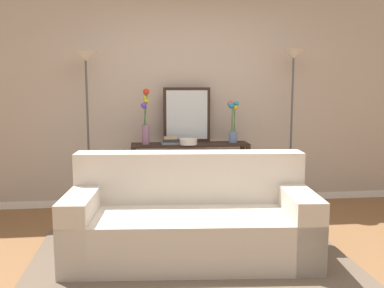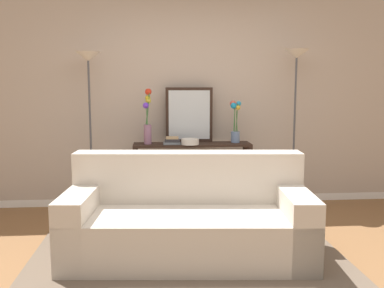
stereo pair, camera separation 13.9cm
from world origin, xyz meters
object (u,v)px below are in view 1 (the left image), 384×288
object	(u,v)px
vase_short_flowers	(233,123)
floor_lamp_right	(293,85)
couch	(190,221)
book_stack	(170,141)
wall_mirror	(187,115)
fruit_bowl	(188,141)
floor_lamp_left	(87,88)
console_table	(190,164)
vase_tall_flowers	(146,118)
book_row_under_console	(159,206)

from	to	relation	value
vase_short_flowers	floor_lamp_right	bearing A→B (deg)	-6.42
couch	vase_short_flowers	size ratio (longest dim) A/B	4.27
book_stack	floor_lamp_right	bearing A→B (deg)	0.64
floor_lamp_right	vase_short_flowers	distance (m)	0.84
wall_mirror	fruit_bowl	size ratio (longest dim) A/B	3.14
floor_lamp_left	console_table	bearing A→B (deg)	2.25
vase_tall_flowers	vase_short_flowers	distance (m)	1.04
floor_lamp_left	vase_short_flowers	bearing A→B (deg)	2.67
wall_mirror	book_row_under_console	distance (m)	1.14
console_table	book_row_under_console	size ratio (longest dim) A/B	3.68
floor_lamp_right	book_row_under_console	size ratio (longest dim) A/B	5.05
floor_lamp_left	wall_mirror	distance (m)	1.20
wall_mirror	floor_lamp_left	bearing A→B (deg)	-171.27
console_table	fruit_bowl	world-z (taller)	fruit_bowl
couch	console_table	bearing A→B (deg)	83.38
fruit_bowl	book_stack	size ratio (longest dim) A/B	1.04
vase_tall_flowers	book_stack	bearing A→B (deg)	-11.09
floor_lamp_right	vase_short_flowers	xyz separation A→B (m)	(-0.70, 0.08, -0.45)
vase_short_flowers	book_stack	xyz separation A→B (m)	(-0.76, -0.09, -0.20)
console_table	book_row_under_console	world-z (taller)	console_table
floor_lamp_left	wall_mirror	world-z (taller)	floor_lamp_left
vase_tall_flowers	book_stack	world-z (taller)	vase_tall_flowers
wall_mirror	vase_tall_flowers	world-z (taller)	wall_mirror
couch	fruit_bowl	xyz separation A→B (m)	(0.13, 1.30, 0.53)
fruit_bowl	console_table	bearing A→B (deg)	69.62
book_row_under_console	vase_short_flowers	bearing A→B (deg)	2.09
floor_lamp_right	book_stack	world-z (taller)	floor_lamp_right
book_stack	vase_short_flowers	bearing A→B (deg)	7.13
vase_short_flowers	book_stack	world-z (taller)	vase_short_flowers
console_table	floor_lamp_right	world-z (taller)	floor_lamp_right
floor_lamp_right	wall_mirror	size ratio (longest dim) A/B	2.90
couch	vase_tall_flowers	distance (m)	1.64
console_table	book_row_under_console	xyz separation A→B (m)	(-0.38, -0.00, -0.50)
book_row_under_console	vase_tall_flowers	bearing A→B (deg)	-176.90
vase_tall_flowers	fruit_bowl	xyz separation A→B (m)	(0.49, -0.08, -0.27)
console_table	floor_lamp_right	distance (m)	1.54
console_table	wall_mirror	distance (m)	0.59
wall_mirror	vase_short_flowers	bearing A→B (deg)	-10.20
console_table	vase_tall_flowers	distance (m)	0.76
vase_tall_flowers	couch	bearing A→B (deg)	-75.48
vase_tall_flowers	vase_short_flowers	xyz separation A→B (m)	(1.04, 0.04, -0.06)
fruit_bowl	book_stack	distance (m)	0.21
console_table	vase_short_flowers	size ratio (longest dim) A/B	2.76
vase_tall_flowers	console_table	bearing A→B (deg)	0.85
vase_short_flowers	fruit_bowl	distance (m)	0.60
book_stack	book_row_under_console	distance (m)	0.80
floor_lamp_right	wall_mirror	xyz separation A→B (m)	(-1.24, 0.18, -0.36)
couch	floor_lamp_left	bearing A→B (deg)	126.88
fruit_bowl	couch	bearing A→B (deg)	-95.59
wall_mirror	book_stack	size ratio (longest dim) A/B	3.27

